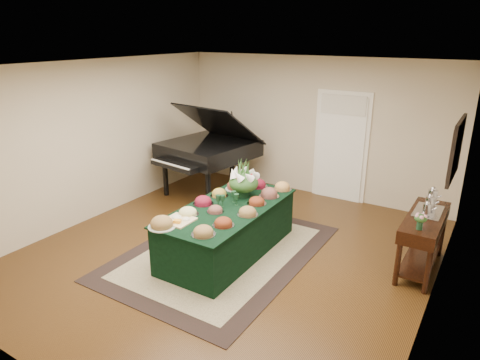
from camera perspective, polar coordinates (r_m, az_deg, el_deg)
The scene contains 14 objects.
ground at distance 6.50m, azimuth -1.42°, elevation -9.53°, with size 6.00×6.00×0.00m, color black.
area_rug at distance 6.48m, azimuth -2.42°, elevation -9.56°, with size 2.42×3.39×0.01m.
kitchen_doorway at distance 8.39m, azimuth 13.27°, elevation 4.19°, with size 1.05×0.07×2.10m.
buffet_table at distance 6.31m, azimuth -1.57°, elevation -6.62°, with size 1.11×2.31×0.74m.
food_platters at distance 6.20m, azimuth -1.46°, elevation -2.90°, with size 1.06×2.38×0.12m.
cutting_board at distance 5.76m, azimuth -8.12°, elevation -5.10°, with size 0.38×0.38×0.10m.
green_goblets at distance 6.17m, azimuth -1.64°, elevation -2.61°, with size 0.28×0.32×0.18m.
floral_centerpiece at distance 6.45m, azimuth 0.50°, elevation 0.13°, with size 0.47×0.47×0.47m.
grand_piano at distance 8.46m, azimuth -4.24°, elevation 4.14°, with size 1.82×1.99×1.84m.
wicker_basket at distance 8.20m, azimuth -1.91°, elevation -2.25°, with size 0.41×0.41×0.25m, color #A56E42.
mahogany_sideboard at distance 6.28m, azimuth 23.35°, elevation -5.91°, with size 0.45×1.36×0.81m.
tea_service at distance 6.34m, azimuth 23.97°, elevation -2.83°, with size 0.34×0.58×0.30m.
pink_bouquet at distance 5.71m, azimuth 22.94°, elevation -4.78°, with size 0.17×0.17×0.22m.
wall_painting at distance 5.91m, azimuth 26.87°, elevation 3.67°, with size 0.05×0.95×0.75m.
Camera 1 is at (3.15, -4.75, 3.12)m, focal length 32.00 mm.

